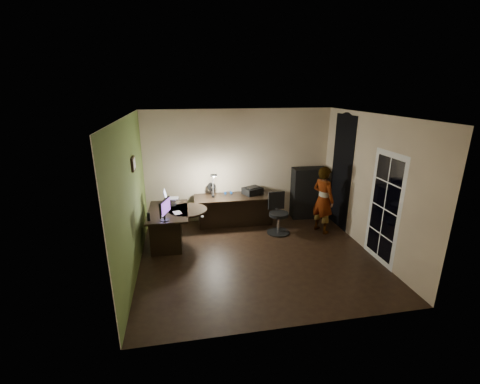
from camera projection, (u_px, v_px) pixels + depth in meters
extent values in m
cube|color=black|center=(257.00, 256.00, 6.30)|extent=(4.50, 4.00, 0.01)
cube|color=silver|center=(260.00, 115.00, 5.47)|extent=(4.50, 4.00, 0.01)
cube|color=#C8B293|center=(239.00, 166.00, 7.76)|extent=(4.50, 0.01, 2.70)
cube|color=#C8B293|center=(296.00, 239.00, 4.01)|extent=(4.50, 0.01, 2.70)
cube|color=#C8B293|center=(131.00, 198.00, 5.49)|extent=(0.01, 4.00, 2.70)
cube|color=#C8B293|center=(370.00, 184.00, 6.28)|extent=(0.01, 4.00, 2.70)
cube|color=#51662A|center=(132.00, 198.00, 5.50)|extent=(0.00, 4.00, 2.70)
cube|color=black|center=(341.00, 172.00, 7.36)|extent=(0.01, 0.90, 2.60)
cube|color=white|center=(384.00, 209.00, 5.85)|extent=(0.02, 0.92, 2.10)
cube|color=black|center=(133.00, 164.00, 5.77)|extent=(0.04, 0.30, 0.25)
cube|color=black|center=(169.00, 227.00, 6.70)|extent=(0.82, 1.31, 0.75)
cube|color=black|center=(235.00, 211.00, 7.65)|extent=(1.94, 0.70, 0.73)
cube|color=black|center=(309.00, 193.00, 8.07)|extent=(0.87, 0.48, 1.27)
cube|color=silver|center=(172.00, 201.00, 6.97)|extent=(0.32, 0.29, 0.11)
cube|color=silver|center=(172.00, 194.00, 6.92)|extent=(0.30, 0.28, 0.20)
cube|color=black|center=(164.00, 213.00, 6.05)|extent=(0.24, 0.46, 0.30)
ellipsoid|color=silver|center=(202.00, 217.00, 6.22)|extent=(0.09, 0.10, 0.03)
cube|color=black|center=(174.00, 205.00, 6.87)|extent=(0.08, 0.15, 0.01)
cube|color=black|center=(164.00, 211.00, 6.54)|extent=(0.02, 0.15, 0.01)
cylinder|color=black|center=(149.00, 217.00, 6.06)|extent=(0.08, 0.08, 0.16)
cube|color=silver|center=(177.00, 213.00, 6.45)|extent=(0.19, 0.23, 0.01)
cube|color=black|center=(211.00, 189.00, 7.62)|extent=(0.22, 0.16, 0.30)
cube|color=#10449B|center=(228.00, 193.00, 7.68)|extent=(0.20, 0.13, 0.09)
cube|color=black|center=(253.00, 191.00, 7.67)|extent=(0.52, 0.47, 0.19)
cube|color=black|center=(213.00, 184.00, 7.36)|extent=(0.26, 0.34, 0.66)
cube|color=black|center=(279.00, 214.00, 7.18)|extent=(0.52, 0.52, 0.92)
imported|color=#D8A88C|center=(323.00, 200.00, 7.17)|extent=(0.56, 0.65, 1.53)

